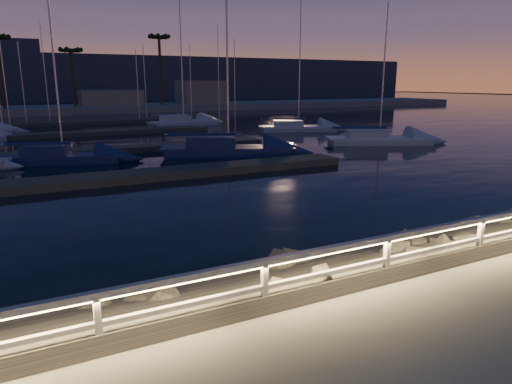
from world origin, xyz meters
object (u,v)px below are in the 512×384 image
Objects in this scene: sailboat_c at (225,149)px; sailboat_l at (296,127)px; sailboat_g at (60,156)px; sailboat_k at (182,122)px; guard_rail at (348,256)px; sailboat_h at (377,139)px.

sailboat_c is 16.99m from sailboat_l.
sailboat_g is 0.89× the size of sailboat_k.
sailboat_h is at bearing 47.46° from guard_rail.
sailboat_l is (12.66, 11.33, -0.05)m from sailboat_c.
sailboat_h is (13.23, 0.01, -0.03)m from sailboat_c.
sailboat_g is at bearing 99.54° from guard_rail.
guard_rail is 3.27× the size of sailboat_l.
guard_rail is at bearing -97.13° from sailboat_l.
guard_rail is 44.64m from sailboat_k.
sailboat_l is at bearing 59.82° from guard_rail.
guard_rail is 3.13× the size of sailboat_k.
sailboat_l reaches higher than guard_rail.
guard_rail is 28.89m from sailboat_h.
sailboat_g is at bearing -160.09° from sailboat_h.
sailboat_k reaches higher than sailboat_l.
sailboat_h is at bearing -78.33° from sailboat_k.
sailboat_k is at bearing 76.51° from guard_rail.
sailboat_c is at bearing -155.48° from sailboat_h.
sailboat_k is 1.05× the size of sailboat_l.
sailboat_l reaches higher than sailboat_g.
sailboat_l is at bearing 41.38° from sailboat_g.
sailboat_c reaches higher than guard_rail.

